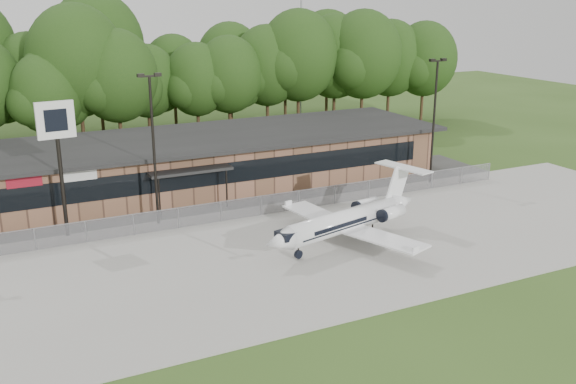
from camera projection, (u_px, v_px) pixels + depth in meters
ground at (346, 312)px, 31.70m from camera, size 160.00×160.00×0.00m
apron at (277, 255)px, 38.56m from camera, size 64.00×18.00×0.08m
parking_lot at (213, 202)px, 48.45m from camera, size 50.00×9.00×0.06m
terminal at (194, 161)px, 51.63m from camera, size 41.00×11.65×4.30m
fence at (235, 210)px, 44.36m from camera, size 46.00×0.04×1.52m
treeline at (136, 72)px, 65.60m from camera, size 72.00×12.00×15.00m
radio_mast at (301, 17)px, 78.51m from camera, size 0.20×0.20×25.00m
light_pole_mid at (153, 139)px, 42.03m from camera, size 1.55×0.30×10.23m
light_pole_right at (434, 112)px, 51.67m from camera, size 1.55×0.30×10.23m
business_jet at (349, 221)px, 39.97m from camera, size 12.57×11.30×4.26m
pole_sign at (57, 135)px, 39.59m from camera, size 2.32×0.48×8.81m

